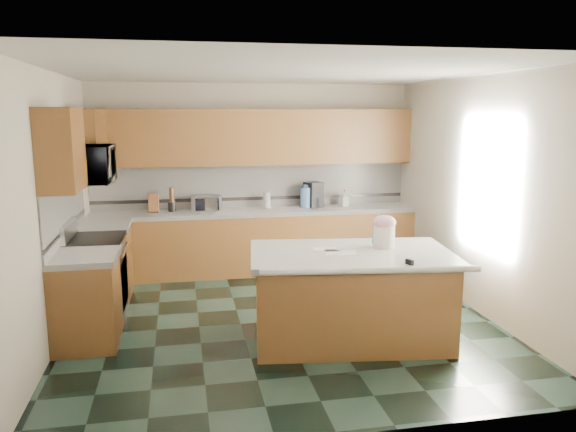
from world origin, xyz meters
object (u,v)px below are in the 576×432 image
object	(u,v)px
coffee_maker	(313,194)
island_top	(351,254)
knife_block	(154,203)
toaster_oven	(207,203)
island_base	(350,299)
soap_bottle_island	(378,230)
treat_jar	(384,237)

from	to	relation	value
coffee_maker	island_top	bearing A→B (deg)	-117.86
knife_block	toaster_oven	xyz separation A→B (m)	(0.73, 0.00, -0.02)
island_base	coffee_maker	world-z (taller)	coffee_maker
island_top	coffee_maker	distance (m)	2.73
soap_bottle_island	knife_block	bearing A→B (deg)	145.82
island_base	island_top	bearing A→B (deg)	-172.70
island_base	treat_jar	world-z (taller)	treat_jar
soap_bottle_island	toaster_oven	bearing A→B (deg)	135.65
toaster_oven	island_base	bearing A→B (deg)	-41.14
treat_jar	soap_bottle_island	xyz separation A→B (m)	(-0.04, 0.07, 0.05)
coffee_maker	island_base	bearing A→B (deg)	-117.86
toaster_oven	coffee_maker	world-z (taller)	coffee_maker
treat_jar	coffee_maker	bearing A→B (deg)	105.84
island_top	soap_bottle_island	distance (m)	0.43
knife_block	toaster_oven	world-z (taller)	knife_block
island_base	soap_bottle_island	world-z (taller)	soap_bottle_island
island_top	coffee_maker	bearing A→B (deg)	91.72
island_base	soap_bottle_island	xyz separation A→B (m)	(0.34, 0.18, 0.66)
island_base	coffee_maker	bearing A→B (deg)	91.72
island_base	coffee_maker	size ratio (longest dim) A/B	5.19
treat_jar	knife_block	bearing A→B (deg)	146.33
island_base	island_top	xyz separation A→B (m)	(-0.00, 0.00, 0.46)
soap_bottle_island	toaster_oven	distance (m)	2.99
island_base	island_top	world-z (taller)	island_top
island_base	island_top	distance (m)	0.46
island_base	knife_block	world-z (taller)	knife_block
island_top	toaster_oven	world-z (taller)	toaster_oven
treat_jar	toaster_oven	bearing A→B (deg)	136.37
island_top	treat_jar	bearing A→B (deg)	23.02
island_top	toaster_oven	xyz separation A→B (m)	(-1.29, 2.68, 0.14)
island_top	treat_jar	size ratio (longest dim) A/B	8.79
toaster_oven	island_top	bearing A→B (deg)	-41.14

